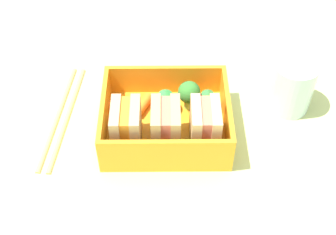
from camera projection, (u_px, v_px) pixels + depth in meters
ground_plane at (168, 135)px, 65.31cm from camera, size 120.00×120.00×2.00cm
bento_tray at (168, 128)px, 64.12cm from camera, size 16.88×13.94×1.20cm
bento_rim at (168, 113)px, 61.98cm from camera, size 16.88×13.94×4.59cm
sandwich_left at (208, 125)px, 59.63cm from camera, size 3.66×5.46×6.05cm
sandwich_center_left at (168, 125)px, 59.60cm from camera, size 3.66×5.46×6.05cm
sandwich_center at (129, 125)px, 59.58cm from camera, size 3.66×5.46×6.05cm
strawberry_far_left at (210, 101)px, 64.59cm from camera, size 2.91×2.91×3.51cm
broccoli_floret at (191, 93)px, 63.97cm from camera, size 3.12×3.12×4.44cm
strawberry_left at (167, 102)px, 64.27cm from camera, size 3.17×3.17×3.77cm
carrot_stick_left at (145, 105)px, 65.15cm from camera, size 2.95×3.99×1.47cm
carrot_stick_far_left at (123, 104)px, 65.28cm from camera, size 5.12×2.63×1.58cm
chopstick_pair at (65, 115)px, 66.01cm from camera, size 4.32×19.90×0.70cm
drinking_glass at (294, 86)px, 65.03cm from camera, size 6.15×6.15×7.73cm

